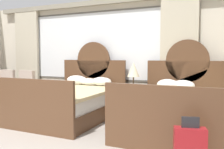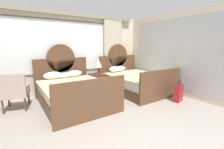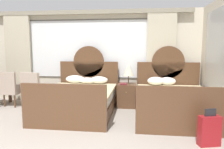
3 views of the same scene
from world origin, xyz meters
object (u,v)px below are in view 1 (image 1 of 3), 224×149
Objects in this scene: nightstand_between_beds at (131,101)px; armchair_by_window_right at (1,86)px; armchair_by_window_left at (33,88)px; suitcase_on_floor at (190,149)px; bed_near_mirror at (178,111)px; table_lamp_on_nightstand at (133,70)px; book_on_nightstand at (127,87)px; bed_near_window at (70,101)px; armchair_by_window_centre at (11,86)px.

nightstand_between_beds is 3.63m from armchair_by_window_right.
suitcase_on_floor is at bearing -25.51° from armchair_by_window_left.
armchair_by_window_right is (-4.73, 0.41, 0.16)m from bed_near_mirror.
table_lamp_on_nightstand is 2.09× the size of book_on_nightstand.
nightstand_between_beds reaches higher than suitcase_on_floor.
armchair_by_window_right is (-1.11, -0.00, 0.00)m from armchair_by_window_left.
book_on_nightstand is 0.41× the size of suitcase_on_floor.
armchair_by_window_right is at bearing 171.00° from bed_near_window.
bed_near_window is at bearing 150.01° from suitcase_on_floor.
suitcase_on_floor is (0.37, -1.50, -0.09)m from bed_near_mirror.
bed_near_mirror is at bearing -5.31° from armchair_by_window_centre.
nightstand_between_beds is at bearing 6.95° from armchair_by_window_left.
bed_near_mirror is 4.75m from armchair_by_window_right.
armchair_by_window_centre reaches higher than suitcase_on_floor.
armchair_by_window_centre reaches higher than book_on_nightstand.
armchair_by_window_right reaches higher than book_on_nightstand.
bed_near_mirror is 1.45m from table_lamp_on_nightstand.
armchair_by_window_right is at bearing -175.31° from table_lamp_on_nightstand.
armchair_by_window_centre is at bearing 158.07° from suitcase_on_floor.
table_lamp_on_nightstand reaches higher than armchair_by_window_right.
nightstand_between_beds is 1.01× the size of suitcase_on_floor.
bed_near_window is 1.44m from armchair_by_window_left.
book_on_nightstand is 2.44m from armchair_by_window_left.
suitcase_on_floor is at bearing -55.96° from nightstand_between_beds.
nightstand_between_beds is at bearing 172.28° from table_lamp_on_nightstand.
table_lamp_on_nightstand reaches higher than book_on_nightstand.
bed_near_window is 2.52m from armchair_by_window_right.
bed_near_mirror is at bearing 103.98° from suitcase_on_floor.
armchair_by_window_left is at bearing -173.05° from nightstand_between_beds.
nightstand_between_beds is 0.35m from book_on_nightstand.
nightstand_between_beds is 0.66× the size of armchair_by_window_right.
book_on_nightstand is at bearing 29.78° from bed_near_window.
armchair_by_window_centre is (-3.23, -0.31, 0.20)m from nightstand_between_beds.
table_lamp_on_nightstand reaches higher than armchair_by_window_left.
bed_near_mirror reaches higher than nightstand_between_beds.
nightstand_between_beds is 2.67m from suitcase_on_floor.
bed_near_window is 2.15m from armchair_by_window_centre.
bed_near_mirror is 1.55m from suitcase_on_floor.
armchair_by_window_centre is 1.00× the size of armchair_by_window_right.
armchair_by_window_right is (-0.37, 0.00, 0.00)m from armchair_by_window_centre.
armchair_by_window_left is at bearing -175.13° from book_on_nightstand.
book_on_nightstand is at bearing -142.87° from table_lamp_on_nightstand.
armchair_by_window_right is 1.53× the size of suitcase_on_floor.
nightstand_between_beds is at bearing 5.43° from armchair_by_window_centre.
armchair_by_window_left is at bearing -173.31° from table_lamp_on_nightstand.
bed_near_mirror is 8.64× the size of book_on_nightstand.
table_lamp_on_nightstand is at bearing 4.69° from armchair_by_window_right.
table_lamp_on_nightstand is at bearing 37.13° from book_on_nightstand.
book_on_nightstand is 0.27× the size of armchair_by_window_left.
bed_near_window reaches higher than armchair_by_window_right.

